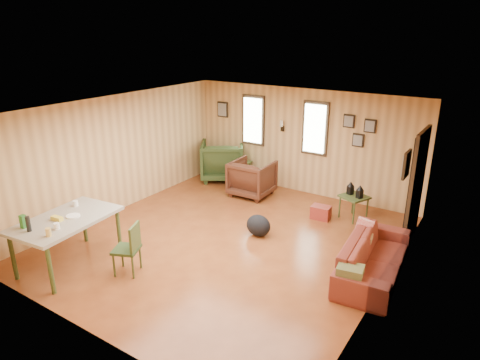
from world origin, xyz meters
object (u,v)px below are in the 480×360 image
object	(u,v)px
sofa	(375,251)
end_table	(238,168)
side_table	(355,195)
dining_table	(65,223)
recliner_green	(222,159)
recliner_brown	(252,176)

from	to	relation	value
sofa	end_table	bearing A→B (deg)	55.24
side_table	sofa	bearing A→B (deg)	-62.25
end_table	dining_table	size ratio (longest dim) A/B	0.40
recliner_green	dining_table	bearing A→B (deg)	61.42
sofa	recliner_brown	bearing A→B (deg)	56.43
recliner_green	dining_table	world-z (taller)	recliner_green
sofa	end_table	distance (m)	4.68
recliner_green	side_table	xyz separation A→B (m)	(3.60, -0.53, -0.02)
sofa	recliner_brown	world-z (taller)	recliner_brown
sofa	dining_table	xyz separation A→B (m)	(-4.20, -2.42, 0.35)
side_table	dining_table	xyz separation A→B (m)	(-3.23, -4.25, 0.24)
end_table	dining_table	xyz separation A→B (m)	(-0.13, -4.74, 0.37)
recliner_brown	side_table	world-z (taller)	recliner_brown
recliner_brown	recliner_green	world-z (taller)	recliner_green
recliner_green	side_table	world-z (taller)	recliner_green
sofa	recliner_green	xyz separation A→B (m)	(-4.57, 2.37, 0.13)
end_table	recliner_green	bearing A→B (deg)	174.37
recliner_brown	end_table	world-z (taller)	recliner_brown
sofa	end_table	world-z (taller)	sofa
recliner_brown	end_table	distance (m)	0.87
dining_table	side_table	bearing A→B (deg)	46.99
side_table	dining_table	size ratio (longest dim) A/B	0.44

